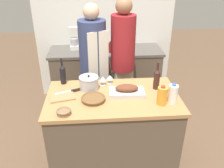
{
  "coord_description": "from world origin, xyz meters",
  "views": [
    {
      "loc": [
        -0.18,
        -2.15,
        2.19
      ],
      "look_at": [
        0.0,
        0.12,
        0.99
      ],
      "focal_mm": 38.0,
      "sensor_mm": 36.0,
      "label": 1
    }
  ],
  "objects": [
    {
      "name": "person_cook_guest",
      "position": [
        0.2,
        0.79,
        1.02
      ],
      "size": [
        0.32,
        0.32,
        1.81
      ],
      "rotation": [
        0.0,
        0.0,
        0.24
      ],
      "color": "beige",
      "rests_on": "ground_plane"
    },
    {
      "name": "wine_glass_left",
      "position": [
        -0.09,
        0.26,
        0.99
      ],
      "size": [
        0.08,
        0.08,
        0.11
      ],
      "color": "silver",
      "rests_on": "kitchen_island"
    },
    {
      "name": "cutting_board",
      "position": [
        -0.53,
        0.01,
        0.92
      ],
      "size": [
        0.29,
        0.25,
        0.02
      ],
      "color": "#AD7F51",
      "rests_on": "kitchen_island"
    },
    {
      "name": "wine_bottle_green",
      "position": [
        0.49,
        0.13,
        1.04
      ],
      "size": [
        0.07,
        0.07,
        0.32
      ],
      "color": "#381E19",
      "rests_on": "kitchen_island"
    },
    {
      "name": "roasting_pan",
      "position": [
        0.15,
        0.03,
        0.96
      ],
      "size": [
        0.39,
        0.23,
        0.11
      ],
      "color": "#BCBCC1",
      "rests_on": "kitchen_island"
    },
    {
      "name": "condiment_bottle_tall",
      "position": [
        -0.23,
        1.48,
        1.0
      ],
      "size": [
        0.06,
        0.06,
        0.16
      ],
      "color": "maroon",
      "rests_on": "back_counter"
    },
    {
      "name": "mixing_bowl",
      "position": [
        -0.48,
        -0.3,
        0.94
      ],
      "size": [
        0.14,
        0.14,
        0.05
      ],
      "color": "#846647",
      "rests_on": "kitchen_island"
    },
    {
      "name": "back_wall",
      "position": [
        0.0,
        1.77,
        1.27
      ],
      "size": [
        2.28,
        0.1,
        2.55
      ],
      "color": "silver",
      "rests_on": "ground_plane"
    },
    {
      "name": "stand_mixer",
      "position": [
        -0.47,
        1.49,
        1.08
      ],
      "size": [
        0.18,
        0.14,
        0.36
      ],
      "color": "silver",
      "rests_on": "back_counter"
    },
    {
      "name": "wine_bottle_dark",
      "position": [
        -0.55,
        0.33,
        1.04
      ],
      "size": [
        0.07,
        0.07,
        0.31
      ],
      "color": "black",
      "rests_on": "kitchen_island"
    },
    {
      "name": "milk_jug",
      "position": [
        0.58,
        -0.17,
        1.01
      ],
      "size": [
        0.09,
        0.09,
        0.21
      ],
      "color": "white",
      "rests_on": "kitchen_island"
    },
    {
      "name": "back_counter",
      "position": [
        0.0,
        1.42,
        0.47
      ],
      "size": [
        1.78,
        0.6,
        0.93
      ],
      "color": "brown",
      "rests_on": "ground_plane"
    },
    {
      "name": "knife_chef",
      "position": [
        -0.47,
        0.1,
        0.94
      ],
      "size": [
        0.27,
        0.13,
        0.01
      ],
      "color": "#B7B7BC",
      "rests_on": "cutting_board"
    },
    {
      "name": "condiment_bottle_short",
      "position": [
        0.07,
        1.29,
        1.01
      ],
      "size": [
        0.06,
        0.06,
        0.18
      ],
      "color": "maroon",
      "rests_on": "back_counter"
    },
    {
      "name": "juice_jug",
      "position": [
        0.47,
        -0.19,
        1.01
      ],
      "size": [
        0.1,
        0.1,
        0.2
      ],
      "color": "orange",
      "rests_on": "kitchen_island"
    },
    {
      "name": "kitchen_island",
      "position": [
        0.0,
        0.0,
        0.46
      ],
      "size": [
        1.4,
        0.8,
        0.91
      ],
      "color": "brown",
      "rests_on": "ground_plane"
    },
    {
      "name": "stock_pot",
      "position": [
        -0.25,
        0.16,
        0.99
      ],
      "size": [
        0.21,
        0.21,
        0.18
      ],
      "color": "#B7B7BC",
      "rests_on": "kitchen_island"
    },
    {
      "name": "wine_glass_right",
      "position": [
        -0.01,
        0.3,
        0.99
      ],
      "size": [
        0.08,
        0.08,
        0.1
      ],
      "color": "silver",
      "rests_on": "kitchen_island"
    },
    {
      "name": "person_cook_aproned",
      "position": [
        -0.2,
        0.79,
        0.97
      ],
      "size": [
        0.38,
        0.4,
        1.74
      ],
      "rotation": [
        0.0,
        0.0,
        0.43
      ],
      "color": "beige",
      "rests_on": "ground_plane"
    },
    {
      "name": "wicker_basket",
      "position": [
        -0.21,
        -0.08,
        0.94
      ],
      "size": [
        0.25,
        0.25,
        0.05
      ],
      "color": "brown",
      "rests_on": "kitchen_island"
    },
    {
      "name": "ground_plane",
      "position": [
        0.0,
        0.0,
        0.0
      ],
      "size": [
        12.0,
        12.0,
        0.0
      ],
      "primitive_type": "plane",
      "color": "brown"
    }
  ]
}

